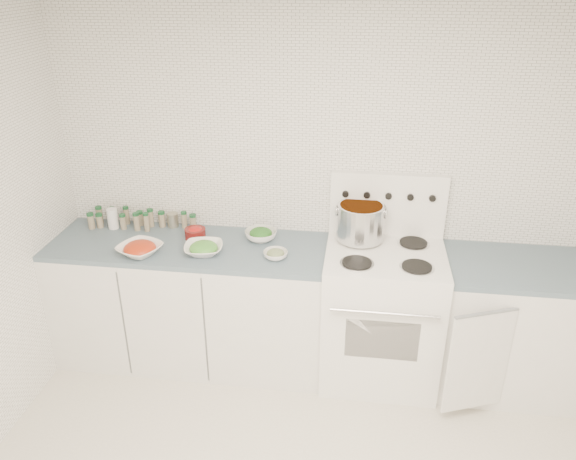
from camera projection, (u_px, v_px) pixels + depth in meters
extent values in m
cube|color=white|center=(316.00, 184.00, 3.77)|extent=(3.50, 0.02, 2.50)
cube|color=white|center=(193.00, 304.00, 3.93)|extent=(1.85, 0.62, 0.86)
cube|color=#485D6D|center=(188.00, 247.00, 3.74)|extent=(1.85, 0.62, 0.03)
cube|color=white|center=(381.00, 316.00, 3.75)|extent=(0.76, 0.65, 0.92)
cube|color=black|center=(382.00, 340.00, 3.45)|extent=(0.45, 0.01, 0.28)
cylinder|color=silver|center=(385.00, 313.00, 3.32)|extent=(0.65, 0.02, 0.02)
cube|color=white|center=(386.00, 254.00, 3.55)|extent=(0.76, 0.65, 0.01)
cube|color=white|center=(388.00, 204.00, 3.72)|extent=(0.76, 0.06, 0.43)
cylinder|color=silver|center=(357.00, 263.00, 3.42)|extent=(0.21, 0.21, 0.01)
cylinder|color=black|center=(357.00, 262.00, 3.42)|extent=(0.18, 0.18, 0.01)
cylinder|color=silver|center=(417.00, 267.00, 3.38)|extent=(0.21, 0.21, 0.01)
cylinder|color=black|center=(417.00, 266.00, 3.38)|extent=(0.18, 0.18, 0.01)
cylinder|color=silver|center=(358.00, 240.00, 3.71)|extent=(0.21, 0.21, 0.01)
cylinder|color=black|center=(358.00, 239.00, 3.71)|extent=(0.18, 0.18, 0.01)
cylinder|color=silver|center=(413.00, 243.00, 3.67)|extent=(0.21, 0.21, 0.01)
cylinder|color=black|center=(413.00, 243.00, 3.66)|extent=(0.18, 0.18, 0.01)
cylinder|color=black|center=(345.00, 194.00, 3.69)|extent=(0.04, 0.02, 0.04)
cylinder|color=black|center=(367.00, 195.00, 3.67)|extent=(0.04, 0.02, 0.04)
cylinder|color=black|center=(389.00, 196.00, 3.65)|extent=(0.04, 0.02, 0.04)
cylinder|color=black|center=(410.00, 197.00, 3.64)|extent=(0.04, 0.02, 0.04)
cylinder|color=black|center=(432.00, 198.00, 3.62)|extent=(0.04, 0.02, 0.04)
cube|color=white|center=(507.00, 328.00, 3.67)|extent=(0.89, 0.62, 0.86)
cube|color=#485D6D|center=(520.00, 268.00, 3.48)|extent=(0.89, 0.62, 0.03)
cube|color=white|center=(478.00, 362.00, 3.36)|extent=(0.38, 0.16, 0.70)
cylinder|color=silver|center=(360.00, 222.00, 3.66)|extent=(0.31, 0.31, 0.24)
cylinder|color=orange|center=(361.00, 207.00, 3.62)|extent=(0.28, 0.28, 0.03)
torus|color=silver|center=(336.00, 211.00, 3.65)|extent=(0.01, 0.08, 0.08)
torus|color=silver|center=(386.00, 213.00, 3.61)|extent=(0.01, 0.08, 0.08)
imported|color=white|center=(140.00, 250.00, 3.59)|extent=(0.35, 0.35, 0.07)
ellipsoid|color=red|center=(140.00, 248.00, 3.59)|extent=(0.19, 0.19, 0.09)
imported|color=white|center=(204.00, 249.00, 3.61)|extent=(0.28, 0.28, 0.06)
ellipsoid|color=#33872C|center=(203.00, 247.00, 3.60)|extent=(0.18, 0.18, 0.08)
imported|color=white|center=(261.00, 235.00, 3.78)|extent=(0.27, 0.27, 0.07)
ellipsoid|color=#1A5618|center=(261.00, 233.00, 3.77)|extent=(0.15, 0.15, 0.07)
imported|color=white|center=(276.00, 255.00, 3.55)|extent=(0.18, 0.18, 0.05)
ellipsoid|color=#28451B|center=(276.00, 253.00, 3.54)|extent=(0.11, 0.11, 0.05)
cylinder|color=#5E1210|center=(195.00, 234.00, 3.80)|extent=(0.14, 0.14, 0.07)
ellipsoid|color=#A70B1A|center=(195.00, 230.00, 3.79)|extent=(0.10, 0.10, 0.05)
cylinder|color=white|center=(113.00, 219.00, 3.93)|extent=(0.09, 0.09, 0.15)
cylinder|color=gray|center=(173.00, 220.00, 3.97)|extent=(0.10, 0.10, 0.10)
cylinder|color=gray|center=(100.00, 216.00, 4.01)|extent=(0.04, 0.04, 0.11)
cylinder|color=#154A25|center=(98.00, 208.00, 3.98)|extent=(0.05, 0.05, 0.02)
cylinder|color=gray|center=(113.00, 217.00, 3.99)|extent=(0.04, 0.04, 0.11)
cylinder|color=#154A25|center=(112.00, 209.00, 3.97)|extent=(0.04, 0.04, 0.02)
cylinder|color=gray|center=(127.00, 216.00, 4.00)|extent=(0.04, 0.04, 0.11)
cylinder|color=#154A25|center=(126.00, 208.00, 3.98)|extent=(0.04, 0.04, 0.02)
cylinder|color=gray|center=(140.00, 219.00, 3.99)|extent=(0.04, 0.04, 0.09)
cylinder|color=#154A25|center=(139.00, 212.00, 3.97)|extent=(0.05, 0.05, 0.02)
cylinder|color=gray|center=(151.00, 219.00, 3.96)|extent=(0.04, 0.04, 0.12)
cylinder|color=#154A25|center=(150.00, 210.00, 3.93)|extent=(0.04, 0.04, 0.02)
cylinder|color=gray|center=(162.00, 220.00, 3.96)|extent=(0.05, 0.05, 0.10)
cylinder|color=#154A25|center=(161.00, 213.00, 3.94)|extent=(0.05, 0.05, 0.02)
cylinder|color=gray|center=(184.00, 221.00, 3.94)|extent=(0.04, 0.04, 0.11)
cylinder|color=#154A25|center=(184.00, 213.00, 3.92)|extent=(0.04, 0.04, 0.02)
cylinder|color=gray|center=(193.00, 223.00, 3.94)|extent=(0.04, 0.04, 0.09)
cylinder|color=#154A25|center=(193.00, 216.00, 3.91)|extent=(0.05, 0.05, 0.02)
cylinder|color=gray|center=(91.00, 222.00, 3.93)|extent=(0.05, 0.05, 0.10)
cylinder|color=#154A25|center=(90.00, 214.00, 3.91)|extent=(0.05, 0.05, 0.02)
cylinder|color=gray|center=(100.00, 222.00, 3.95)|extent=(0.05, 0.05, 0.09)
cylinder|color=#154A25|center=(99.00, 215.00, 3.93)|extent=(0.05, 0.05, 0.02)
cylinder|color=gray|center=(123.00, 223.00, 3.93)|extent=(0.04, 0.04, 0.09)
cylinder|color=#154A25|center=(122.00, 215.00, 3.90)|extent=(0.04, 0.04, 0.02)
cylinder|color=gray|center=(137.00, 223.00, 3.91)|extent=(0.04, 0.04, 0.11)
cylinder|color=#154A25|center=(136.00, 214.00, 3.88)|extent=(0.05, 0.05, 0.02)
cylinder|color=gray|center=(147.00, 223.00, 3.89)|extent=(0.04, 0.04, 0.12)
cylinder|color=#154A25|center=(145.00, 214.00, 3.86)|extent=(0.04, 0.04, 0.02)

